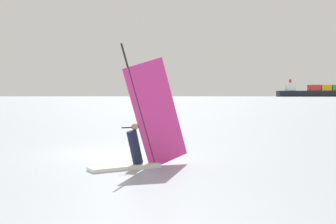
{
  "coord_description": "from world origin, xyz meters",
  "views": [
    {
      "loc": [
        8.24,
        -14.29,
        2.28
      ],
      "look_at": [
        1.14,
        3.19,
        1.53
      ],
      "focal_mm": 44.92,
      "sensor_mm": 36.0,
      "label": 1
    }
  ],
  "objects": [
    {
      "name": "ground_plane",
      "position": [
        0.0,
        0.0,
        0.0
      ],
      "size": [
        4000.0,
        4000.0,
        0.0
      ],
      "primitive_type": "plane",
      "color": "#9EA8B2"
    },
    {
      "name": "distant_headland",
      "position": [
        -71.6,
        1325.99,
        19.19
      ],
      "size": [
        775.39,
        395.02,
        38.37
      ],
      "primitive_type": "cube",
      "rotation": [
        0.0,
        0.0,
        -0.18
      ],
      "color": "#60665B",
      "rests_on": "ground_plane"
    },
    {
      "name": "cargo_ship",
      "position": [
        -5.19,
        781.77,
        9.24
      ],
      "size": [
        177.98,
        89.24,
        30.7
      ],
      "rotation": [
        0.0,
        0.0,
        0.37
      ],
      "color": "black",
      "rests_on": "ground_plane"
    },
    {
      "name": "windsurfer",
      "position": [
        2.5,
        -2.37,
        1.0
      ],
      "size": [
        2.33,
        2.91,
        3.97
      ],
      "rotation": [
        0.0,
        0.0,
        4.06
      ],
      "color": "white",
      "rests_on": "ground_plane"
    }
  ]
}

